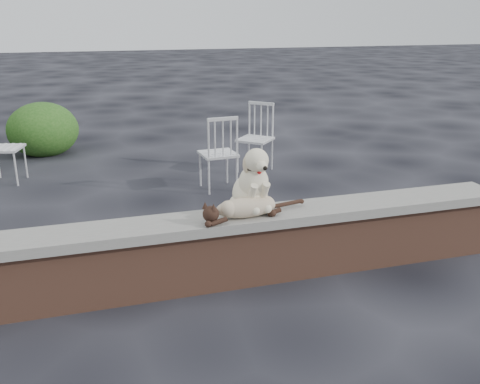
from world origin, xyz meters
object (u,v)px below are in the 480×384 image
object	(u,v)px
chair_d	(255,138)
chair_c	(218,152)
chair_e	(4,147)
dog	(250,178)
cat	(246,206)

from	to	relation	value
chair_d	chair_c	bearing A→B (deg)	-94.76
chair_e	chair_c	xyz separation A→B (m)	(2.57, -1.07, 0.00)
dog	chair_c	xyz separation A→B (m)	(0.33, 2.31, -0.38)
dog	chair_d	distance (m)	3.13
dog	chair_d	size ratio (longest dim) A/B	0.58
chair_e	chair_d	world-z (taller)	same
dog	chair_c	bearing A→B (deg)	74.30
chair_d	chair_e	bearing A→B (deg)	-144.67
dog	chair_c	distance (m)	2.37
chair_e	chair_c	distance (m)	2.78
dog	chair_d	world-z (taller)	dog
chair_e	chair_c	bearing A→B (deg)	-98.27
chair_c	cat	bearing A→B (deg)	76.43
dog	chair_d	xyz separation A→B (m)	(1.02, 2.93, -0.38)
chair_c	chair_d	bearing A→B (deg)	-142.09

